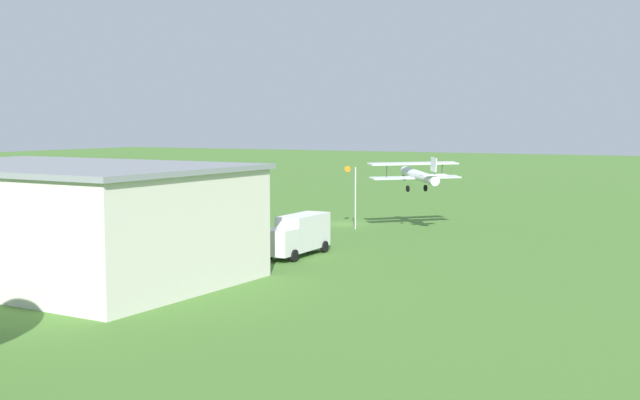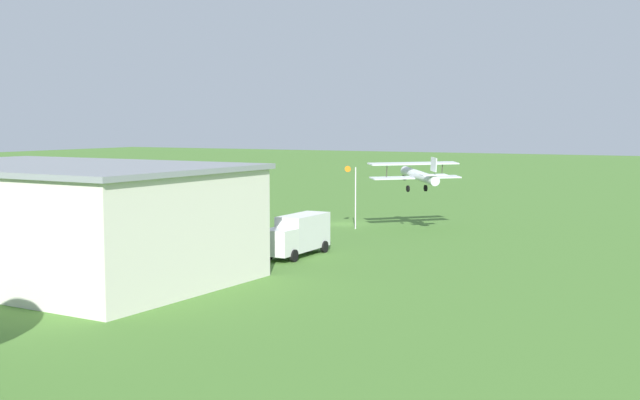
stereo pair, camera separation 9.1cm
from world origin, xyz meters
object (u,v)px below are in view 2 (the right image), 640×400
car_white (88,233)px  car_blue (34,227)px  truck_delivery_white (298,234)px  person_beside_truck (110,225)px  hangar (57,221)px  person_by_parked_cars (61,238)px  biplane (418,174)px  person_watching_takeoff (274,238)px  person_near_hangar_door (131,228)px  windsock (350,173)px

car_white → car_blue: 7.03m
car_blue → truck_delivery_white: truck_delivery_white is taller
truck_delivery_white → person_beside_truck: bearing=-7.3°
hangar → person_by_parked_cars: 14.59m
hangar → biplane: bearing=-111.4°
person_by_parked_cars → person_beside_truck: bearing=-76.9°
person_watching_takeoff → truck_delivery_white: bearing=143.8°
car_blue → person_near_hangar_door: car_blue is taller
car_blue → person_by_parked_cars: (-7.04, 3.50, -0.12)m
hangar → car_blue: (17.03, -13.65, -3.03)m
person_by_parked_cars → person_watching_takeoff: (-16.38, -8.14, 0.05)m
biplane → person_watching_takeoff: (6.93, 15.72, -4.80)m
car_white → person_by_parked_cars: size_ratio=2.89×
person_near_hangar_door → windsock: size_ratio=0.24×
person_watching_takeoff → windsock: 15.05m
car_blue → person_beside_truck: bearing=-138.2°
car_blue → person_near_hangar_door: size_ratio=2.79×
hangar → car_white: hangar is taller
car_white → person_beside_truck: (1.87, -4.90, 0.06)m
biplane → person_by_parked_cars: 33.71m
windsock → person_beside_truck: bearing=37.6°
person_near_hangar_door → windsock: windsock is taller
car_white → person_beside_truck: 5.25m
biplane → person_near_hangar_door: 28.05m
biplane → car_blue: size_ratio=1.94×
hangar → person_near_hangar_door: hangar is taller
person_watching_takeoff → person_near_hangar_door: bearing=-0.4°
car_white → windsock: windsock is taller
car_blue → person_watching_takeoff: (-23.42, -4.65, -0.08)m
hangar → car_blue: size_ratio=6.14×
person_by_parked_cars → person_near_hangar_door: (-0.51, -8.26, -0.01)m
person_watching_takeoff → car_white: bearing=16.8°
biplane → car_white: (23.31, 20.66, -4.77)m
hangar → biplane: (-13.31, -34.02, 1.69)m
person_watching_takeoff → hangar: bearing=70.8°
truck_delivery_white → person_beside_truck: truck_delivery_white is taller
hangar → windsock: hangar is taller
car_white → windsock: bearing=-131.0°
biplane → car_white: size_ratio=1.86×
windsock → person_watching_takeoff: bearing=88.8°
biplane → person_beside_truck: 30.08m
person_watching_takeoff → car_blue: bearing=11.2°
biplane → person_beside_truck: biplane is taller
person_beside_truck → person_watching_takeoff: (-18.26, -0.03, -0.09)m
person_beside_truck → person_watching_takeoff: bearing=-179.9°
car_blue → windsock: size_ratio=0.67×
person_beside_truck → car_blue: bearing=41.8°
hangar → car_white: size_ratio=5.88×
hangar → windsock: (-6.68, -32.58, 1.65)m
biplane → windsock: size_ratio=1.30×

